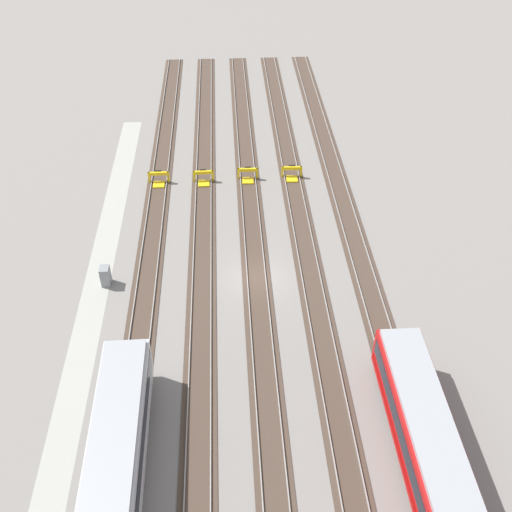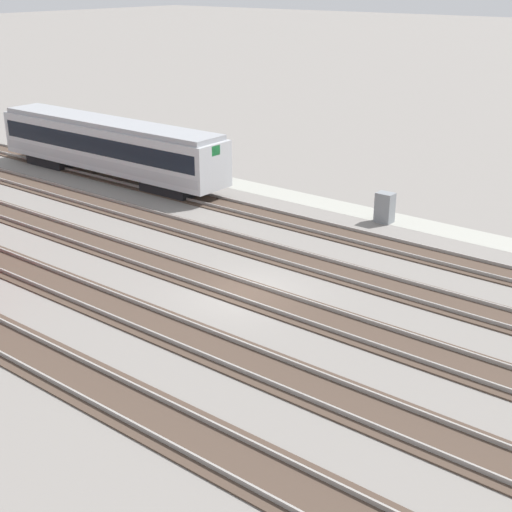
% 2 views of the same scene
% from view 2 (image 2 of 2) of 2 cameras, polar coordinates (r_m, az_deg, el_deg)
% --- Properties ---
extents(ground_plane, '(400.00, 400.00, 0.00)m').
position_cam_2_polar(ground_plane, '(29.32, -0.81, -3.03)').
color(ground_plane, gray).
extents(service_walkway, '(54.00, 2.00, 0.01)m').
position_cam_2_polar(service_walkway, '(39.01, 10.72, 3.00)').
color(service_walkway, '#9E9E93').
rests_on(service_walkway, ground).
extents(rail_track_nearest, '(90.00, 2.23, 0.21)m').
position_cam_2_polar(rail_track_nearest, '(35.81, 7.82, 1.54)').
color(rail_track_nearest, '#47382D').
rests_on(rail_track_nearest, ground).
extents(rail_track_near_inner, '(90.00, 2.24, 0.21)m').
position_cam_2_polar(rail_track_near_inner, '(32.44, 3.94, -0.48)').
color(rail_track_near_inner, '#47382D').
rests_on(rail_track_near_inner, ground).
extents(rail_track_middle, '(90.00, 2.24, 0.21)m').
position_cam_2_polar(rail_track_middle, '(29.30, -0.81, -2.95)').
color(rail_track_middle, '#47382D').
rests_on(rail_track_middle, ground).
extents(rail_track_far_inner, '(90.00, 2.23, 0.21)m').
position_cam_2_polar(rail_track_far_inner, '(26.48, -6.66, -5.95)').
color(rail_track_far_inner, '#47382D').
rests_on(rail_track_far_inner, ground).
extents(rail_track_farthest, '(90.00, 2.23, 0.21)m').
position_cam_2_polar(rail_track_farthest, '(24.08, -13.88, -9.52)').
color(rail_track_farthest, '#47382D').
rests_on(rail_track_farthest, ground).
extents(subway_car_front_row_left_inner, '(18.03, 3.03, 3.70)m').
position_cam_2_polar(subway_car_front_row_left_inner, '(46.67, -11.70, 8.60)').
color(subway_car_front_row_left_inner, '#B7BABF').
rests_on(subway_car_front_row_left_inner, ground).
extents(electrical_cabinet, '(0.90, 0.73, 1.60)m').
position_cam_2_polar(electrical_cabinet, '(38.10, 10.27, 3.84)').
color(electrical_cabinet, gray).
rests_on(electrical_cabinet, ground).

